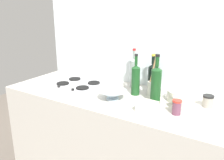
{
  "coord_description": "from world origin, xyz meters",
  "views": [
    {
      "loc": [
        0.98,
        -1.56,
        1.59
      ],
      "look_at": [
        0.0,
        0.0,
        1.02
      ],
      "focal_mm": 38.67,
      "sensor_mm": 36.0,
      "label": 1
    }
  ],
  "objects_px": {
    "stovetop_hob": "(78,85)",
    "wine_bottle_mid_left": "(136,79)",
    "condiment_jar_front": "(178,103)",
    "utensil_crock": "(153,88)",
    "wine_bottle_mid_right": "(156,84)",
    "butter_dish": "(147,107)",
    "mixing_bowl": "(113,94)",
    "plate_stack": "(181,96)",
    "condiment_jar_rear": "(177,107)",
    "wine_bottle_leftmost": "(153,77)",
    "condiment_jar_spare": "(208,101)",
    "wine_bottle_rightmost": "(134,72)"
  },
  "relations": [
    {
      "from": "stovetop_hob",
      "to": "wine_bottle_mid_left",
      "type": "distance_m",
      "value": 0.54
    },
    {
      "from": "condiment_jar_front",
      "to": "stovetop_hob",
      "type": "bearing_deg",
      "value": 178.58
    },
    {
      "from": "wine_bottle_mid_left",
      "to": "utensil_crock",
      "type": "relative_size",
      "value": 1.04
    },
    {
      "from": "wine_bottle_mid_right",
      "to": "condiment_jar_front",
      "type": "xyz_separation_m",
      "value": [
        0.18,
        -0.03,
        -0.1
      ]
    },
    {
      "from": "utensil_crock",
      "to": "wine_bottle_mid_right",
      "type": "bearing_deg",
      "value": -59.95
    },
    {
      "from": "stovetop_hob",
      "to": "wine_bottle_mid_left",
      "type": "height_order",
      "value": "wine_bottle_mid_left"
    },
    {
      "from": "stovetop_hob",
      "to": "condiment_jar_front",
      "type": "relative_size",
      "value": 4.98
    },
    {
      "from": "wine_bottle_mid_left",
      "to": "butter_dish",
      "type": "xyz_separation_m",
      "value": [
        0.22,
        -0.25,
        -0.09
      ]
    },
    {
      "from": "stovetop_hob",
      "to": "mixing_bowl",
      "type": "height_order",
      "value": "mixing_bowl"
    },
    {
      "from": "stovetop_hob",
      "to": "plate_stack",
      "type": "height_order",
      "value": "plate_stack"
    },
    {
      "from": "condiment_jar_rear",
      "to": "wine_bottle_mid_left",
      "type": "bearing_deg",
      "value": 154.7
    },
    {
      "from": "stovetop_hob",
      "to": "wine_bottle_leftmost",
      "type": "distance_m",
      "value": 0.66
    },
    {
      "from": "wine_bottle_leftmost",
      "to": "utensil_crock",
      "type": "bearing_deg",
      "value": -64.37
    },
    {
      "from": "stovetop_hob",
      "to": "wine_bottle_mid_left",
      "type": "xyz_separation_m",
      "value": [
        0.52,
        0.08,
        0.12
      ]
    },
    {
      "from": "wine_bottle_mid_right",
      "to": "condiment_jar_rear",
      "type": "height_order",
      "value": "wine_bottle_mid_right"
    },
    {
      "from": "stovetop_hob",
      "to": "condiment_jar_rear",
      "type": "bearing_deg",
      "value": -6.44
    },
    {
      "from": "condiment_jar_rear",
      "to": "stovetop_hob",
      "type": "bearing_deg",
      "value": 173.56
    },
    {
      "from": "wine_bottle_leftmost",
      "to": "wine_bottle_mid_right",
      "type": "distance_m",
      "value": 0.26
    },
    {
      "from": "utensil_crock",
      "to": "condiment_jar_rear",
      "type": "xyz_separation_m",
      "value": [
        0.27,
        -0.25,
        -0.01
      ]
    },
    {
      "from": "wine_bottle_mid_left",
      "to": "condiment_jar_front",
      "type": "xyz_separation_m",
      "value": [
        0.38,
        -0.11,
        -0.08
      ]
    },
    {
      "from": "wine_bottle_mid_right",
      "to": "wine_bottle_leftmost",
      "type": "bearing_deg",
      "value": 118.31
    },
    {
      "from": "wine_bottle_mid_left",
      "to": "condiment_jar_front",
      "type": "distance_m",
      "value": 0.41
    },
    {
      "from": "stovetop_hob",
      "to": "condiment_jar_front",
      "type": "xyz_separation_m",
      "value": [
        0.91,
        -0.02,
        0.03
      ]
    },
    {
      "from": "condiment_jar_spare",
      "to": "mixing_bowl",
      "type": "bearing_deg",
      "value": -159.69
    },
    {
      "from": "wine_bottle_rightmost",
      "to": "condiment_jar_rear",
      "type": "xyz_separation_m",
      "value": [
        0.5,
        -0.35,
        -0.09
      ]
    },
    {
      "from": "plate_stack",
      "to": "condiment_jar_spare",
      "type": "distance_m",
      "value": 0.19
    },
    {
      "from": "plate_stack",
      "to": "wine_bottle_mid_right",
      "type": "distance_m",
      "value": 0.23
    },
    {
      "from": "plate_stack",
      "to": "condiment_jar_rear",
      "type": "xyz_separation_m",
      "value": [
        0.04,
        -0.25,
        0.01
      ]
    },
    {
      "from": "utensil_crock",
      "to": "wine_bottle_leftmost",
      "type": "bearing_deg",
      "value": 115.63
    },
    {
      "from": "condiment_jar_spare",
      "to": "wine_bottle_leftmost",
      "type": "bearing_deg",
      "value": 167.83
    },
    {
      "from": "mixing_bowl",
      "to": "utensil_crock",
      "type": "height_order",
      "value": "utensil_crock"
    },
    {
      "from": "stovetop_hob",
      "to": "wine_bottle_leftmost",
      "type": "height_order",
      "value": "wine_bottle_leftmost"
    },
    {
      "from": "wine_bottle_mid_right",
      "to": "butter_dish",
      "type": "bearing_deg",
      "value": -85.52
    },
    {
      "from": "mixing_bowl",
      "to": "utensil_crock",
      "type": "xyz_separation_m",
      "value": [
        0.22,
        0.25,
        0.02
      ]
    },
    {
      "from": "stovetop_hob",
      "to": "wine_bottle_mid_right",
      "type": "xyz_separation_m",
      "value": [
        0.73,
        0.01,
        0.13
      ]
    },
    {
      "from": "wine_bottle_leftmost",
      "to": "utensil_crock",
      "type": "distance_m",
      "value": 0.12
    },
    {
      "from": "stovetop_hob",
      "to": "wine_bottle_mid_right",
      "type": "relative_size",
      "value": 1.22
    },
    {
      "from": "stovetop_hob",
      "to": "butter_dish",
      "type": "relative_size",
      "value": 3.36
    },
    {
      "from": "wine_bottle_mid_right",
      "to": "wine_bottle_mid_left",
      "type": "bearing_deg",
      "value": 159.2
    },
    {
      "from": "wine_bottle_mid_left",
      "to": "utensil_crock",
      "type": "xyz_separation_m",
      "value": [
        0.12,
        0.06,
        -0.07
      ]
    },
    {
      "from": "plate_stack",
      "to": "condiment_jar_front",
      "type": "bearing_deg",
      "value": -80.62
    },
    {
      "from": "plate_stack",
      "to": "wine_bottle_rightmost",
      "type": "xyz_separation_m",
      "value": [
        -0.46,
        0.1,
        0.1
      ]
    },
    {
      "from": "condiment_jar_front",
      "to": "condiment_jar_rear",
      "type": "xyz_separation_m",
      "value": [
        0.02,
        -0.08,
        0.01
      ]
    },
    {
      "from": "mixing_bowl",
      "to": "wine_bottle_mid_right",
      "type": "bearing_deg",
      "value": 20.24
    },
    {
      "from": "plate_stack",
      "to": "mixing_bowl",
      "type": "bearing_deg",
      "value": -151.45
    },
    {
      "from": "butter_dish",
      "to": "utensil_crock",
      "type": "height_order",
      "value": "utensil_crock"
    },
    {
      "from": "stovetop_hob",
      "to": "mixing_bowl",
      "type": "bearing_deg",
      "value": -13.75
    },
    {
      "from": "condiment_jar_spare",
      "to": "wine_bottle_rightmost",
      "type": "bearing_deg",
      "value": 170.42
    },
    {
      "from": "stovetop_hob",
      "to": "utensil_crock",
      "type": "height_order",
      "value": "utensil_crock"
    },
    {
      "from": "wine_bottle_leftmost",
      "to": "condiment_jar_rear",
      "type": "distance_m",
      "value": 0.47
    }
  ]
}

